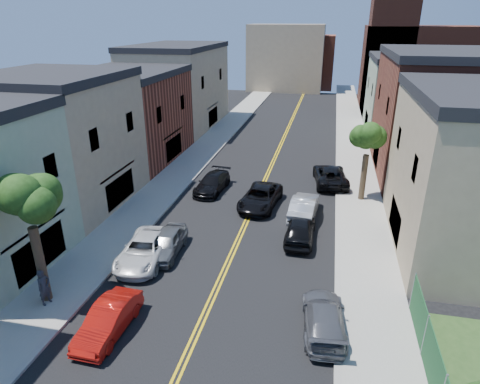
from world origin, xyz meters
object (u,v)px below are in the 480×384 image
Objects in this scene: black_car_left at (212,183)px; black_car_right at (300,229)px; grey_car_left at (166,243)px; silver_car_right at (304,207)px; pedestrian_left at (44,287)px; grey_car_right at (324,318)px; white_pickup at (144,250)px; dark_car_right_far at (330,175)px; black_suv_lane at (260,197)px; red_sedan at (108,320)px.

black_car_right is at bearing -36.35° from black_car_left.
silver_car_right reaches higher than grey_car_left.
pedestrian_left is (-11.49, -12.55, 0.29)m from silver_car_right.
grey_car_left is at bearing -19.41° from pedestrian_left.
pedestrian_left is (-13.19, -1.16, 0.42)m from grey_car_right.
grey_car_right is at bearing 102.80° from silver_car_right.
grey_car_right is at bearing -70.68° from pedestrian_left.
grey_car_left is at bearing 42.37° from white_pickup.
black_car_left is 2.58× the size of pedestrian_left.
pedestrian_left reaches higher than black_car_left.
black_car_right is 10.40m from dark_car_right_far.
dark_car_right_far is (9.30, 13.56, 0.06)m from grey_car_left.
grey_car_right is 13.43m from black_suv_lane.
silver_car_right is 0.86× the size of dark_car_right_far.
pedestrian_left is at bearing -125.74° from grey_car_left.
silver_car_right is at bearing 62.02° from red_sedan.
grey_car_left is at bearing 47.74° from dark_car_right_far.
red_sedan is 4.04m from pedestrian_left.
black_car_right is (7.60, -6.60, 0.06)m from black_car_left.
black_suv_lane is 2.86× the size of pedestrian_left.
dark_car_right_far reaches higher than black_car_left.
dark_car_right_far is at bearing -19.94° from pedestrian_left.
black_suv_lane is at bearing -53.40° from black_car_right.
silver_car_right is at bearing -28.19° from pedestrian_left.
red_sedan is 0.74× the size of dark_car_right_far.
black_car_left is 1.08× the size of black_car_right.
black_car_right reaches higher than red_sedan.
silver_car_right is (7.60, 6.72, 0.07)m from grey_car_left.
grey_car_right is at bearing 14.57° from red_sedan.
white_pickup is 1.07× the size of silver_car_right.
silver_car_right reaches higher than grey_car_right.
dark_car_right_far is at bearing 66.75° from red_sedan.
grey_car_left is 2.27× the size of pedestrian_left.
white_pickup is at bearing -114.59° from black_suv_lane.
white_pickup is 1.22× the size of grey_car_left.
silver_car_right is 0.90× the size of black_suv_lane.
red_sedan is at bearing -92.04° from grey_car_left.
dark_car_right_far is at bearing 53.50° from grey_car_left.
silver_car_right reaches higher than white_pickup.
black_suv_lane is (-5.00, -5.75, -0.03)m from dark_car_right_far.
pedestrian_left reaches higher than grey_car_left.
dark_car_right_far is (10.24, 14.57, 0.06)m from white_pickup.
silver_car_right is (7.60, 13.59, 0.11)m from red_sedan.
black_suv_lane reaches higher than grey_car_left.
white_pickup is at bearing 47.11° from dark_car_right_far.
dark_car_right_far is (0.00, 18.22, 0.12)m from grey_car_right.
white_pickup reaches higher than red_sedan.
pedestrian_left is (-2.95, -4.81, 0.36)m from white_pickup.
black_car_left is 0.90× the size of black_suv_lane.
white_pickup is 0.92× the size of dark_car_right_far.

